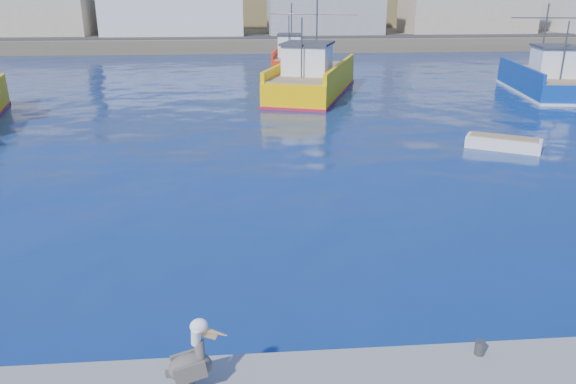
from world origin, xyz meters
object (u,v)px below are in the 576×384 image
(trawler_blue, at_px, (544,80))
(boat_orange, at_px, (291,57))
(pelican, at_px, (192,361))
(skiff_mid, at_px, (503,144))
(trawler_yellow_b, at_px, (312,79))

(trawler_blue, xyz_separation_m, boat_orange, (-17.51, 16.33, 0.02))
(trawler_blue, height_order, pelican, trawler_blue)
(trawler_blue, relative_size, pelican, 7.69)
(trawler_blue, xyz_separation_m, skiff_mid, (-9.84, -14.75, -0.77))
(skiff_mid, xyz_separation_m, pelican, (-13.73, -17.06, 0.88))
(pelican, bearing_deg, skiff_mid, 51.16)
(trawler_yellow_b, distance_m, pelican, 33.34)
(trawler_yellow_b, xyz_separation_m, pelican, (-6.26, -32.75, -0.00))
(trawler_blue, distance_m, pelican, 39.59)
(trawler_yellow_b, bearing_deg, trawler_blue, -3.12)
(trawler_yellow_b, relative_size, pelican, 9.35)
(trawler_blue, height_order, skiff_mid, trawler_blue)
(trawler_blue, xyz_separation_m, pelican, (-23.57, -31.80, 0.11))
(boat_orange, bearing_deg, trawler_yellow_b, -89.27)
(skiff_mid, distance_m, pelican, 21.92)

